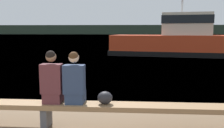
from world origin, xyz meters
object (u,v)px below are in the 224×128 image
(bench_main, at_px, (46,107))
(person_right, at_px, (75,82))
(person_left, at_px, (52,81))
(shopping_bag, at_px, (105,98))
(tugboat_red, at_px, (180,42))

(bench_main, xyz_separation_m, person_right, (0.56, 0.01, 0.49))
(person_left, bearing_deg, person_right, 0.09)
(person_right, height_order, shopping_bag, person_right)
(person_right, bearing_deg, person_left, -179.91)
(shopping_bag, bearing_deg, person_left, -179.87)
(person_left, relative_size, person_right, 1.02)
(bench_main, height_order, shopping_bag, shopping_bag)
(bench_main, height_order, person_left, person_left)
(person_right, distance_m, shopping_bag, 0.64)
(bench_main, distance_m, shopping_bag, 1.14)
(person_left, distance_m, tugboat_red, 15.26)
(bench_main, relative_size, tugboat_red, 0.80)
(tugboat_red, bearing_deg, bench_main, 170.17)
(bench_main, xyz_separation_m, tugboat_red, (5.29, 14.37, 0.60))
(person_left, xyz_separation_m, tugboat_red, (5.16, 14.37, 0.10))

